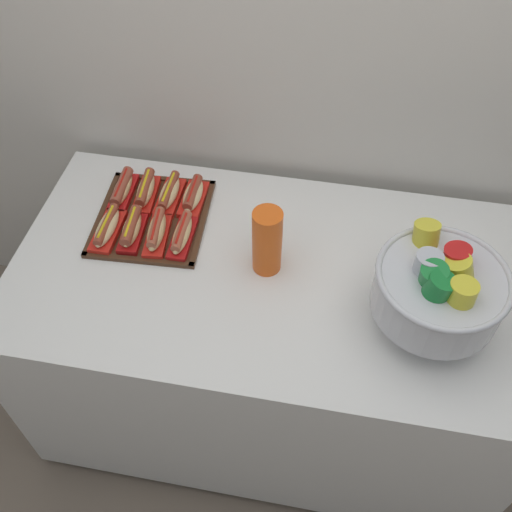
% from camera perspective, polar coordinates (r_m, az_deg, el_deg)
% --- Properties ---
extents(ground_plane, '(10.00, 10.00, 0.00)m').
position_cam_1_polar(ground_plane, '(2.31, 1.08, -13.81)').
color(ground_plane, '#7A6B5B').
extents(back_wall, '(6.00, 0.10, 2.60)m').
position_cam_1_polar(back_wall, '(1.70, 4.76, 22.72)').
color(back_wall, silver).
rests_on(back_wall, ground_plane).
extents(buffet_table, '(1.48, 0.79, 0.79)m').
position_cam_1_polar(buffet_table, '(1.95, 1.25, -8.35)').
color(buffet_table, white).
rests_on(buffet_table, ground_plane).
extents(serving_tray, '(0.35, 0.38, 0.01)m').
position_cam_1_polar(serving_tray, '(1.80, -10.17, 3.71)').
color(serving_tray, '#472B19').
rests_on(serving_tray, buffet_table).
extents(hot_dog_0, '(0.07, 0.17, 0.05)m').
position_cam_1_polar(hot_dog_0, '(1.76, -14.46, 2.69)').
color(hot_dog_0, red).
rests_on(hot_dog_0, serving_tray).
extents(hot_dog_1, '(0.07, 0.16, 0.06)m').
position_cam_1_polar(hot_dog_1, '(1.73, -12.15, 2.61)').
color(hot_dog_1, '#B21414').
rests_on(hot_dog_1, serving_tray).
extents(hot_dog_2, '(0.08, 0.17, 0.06)m').
position_cam_1_polar(hot_dog_2, '(1.71, -9.76, 2.39)').
color(hot_dog_2, red).
rests_on(hot_dog_2, serving_tray).
extents(hot_dog_3, '(0.06, 0.17, 0.06)m').
position_cam_1_polar(hot_dog_3, '(1.70, -7.30, 2.10)').
color(hot_dog_3, '#B21414').
rests_on(hot_dog_3, serving_tray).
extents(hot_dog_4, '(0.07, 0.17, 0.06)m').
position_cam_1_polar(hot_dog_4, '(1.87, -13.03, 6.42)').
color(hot_dog_4, red).
rests_on(hot_dog_4, serving_tray).
extents(hot_dog_5, '(0.07, 0.17, 0.06)m').
position_cam_1_polar(hot_dog_5, '(1.84, -10.82, 6.33)').
color(hot_dog_5, red).
rests_on(hot_dog_5, serving_tray).
extents(hot_dog_6, '(0.06, 0.16, 0.06)m').
position_cam_1_polar(hot_dog_6, '(1.83, -8.53, 6.10)').
color(hot_dog_6, red).
rests_on(hot_dog_6, serving_tray).
extents(hot_dog_7, '(0.07, 0.16, 0.06)m').
position_cam_1_polar(hot_dog_7, '(1.81, -6.22, 5.93)').
color(hot_dog_7, red).
rests_on(hot_dog_7, serving_tray).
extents(punch_bowl, '(0.33, 0.33, 0.26)m').
position_cam_1_polar(punch_bowl, '(1.48, 17.54, -3.11)').
color(punch_bowl, silver).
rests_on(punch_bowl, buffet_table).
extents(cup_stack, '(0.08, 0.08, 0.21)m').
position_cam_1_polar(cup_stack, '(1.57, 1.10, 1.46)').
color(cup_stack, '#EA5B19').
rests_on(cup_stack, buffet_table).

